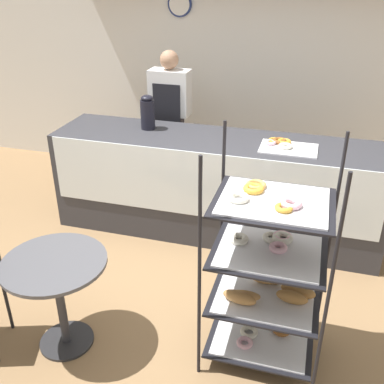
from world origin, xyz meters
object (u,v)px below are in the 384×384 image
at_px(pastry_rack, 267,273).
at_px(person_worker, 171,121).
at_px(coffee_carafe, 148,113).
at_px(donut_tray_counter, 284,145).
at_px(cafe_table, 57,283).

distance_m(pastry_rack, person_worker, 2.48).
height_order(coffee_carafe, donut_tray_counter, coffee_carafe).
distance_m(pastry_rack, cafe_table, 1.38).
xyz_separation_m(cafe_table, donut_tray_counter, (1.27, 1.74, 0.47)).
height_order(person_worker, donut_tray_counter, person_worker).
xyz_separation_m(pastry_rack, person_worker, (-1.34, 2.08, 0.23)).
xyz_separation_m(pastry_rack, donut_tray_counter, (-0.07, 1.43, 0.33)).
bearing_deg(donut_tray_counter, cafe_table, -126.15).
distance_m(cafe_table, donut_tray_counter, 2.20).
height_order(pastry_rack, person_worker, person_worker).
xyz_separation_m(coffee_carafe, donut_tray_counter, (1.32, -0.13, -0.14)).
xyz_separation_m(person_worker, donut_tray_counter, (1.27, -0.65, 0.10)).
distance_m(person_worker, cafe_table, 2.41).
distance_m(coffee_carafe, donut_tray_counter, 1.34).
bearing_deg(person_worker, donut_tray_counter, -26.98).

